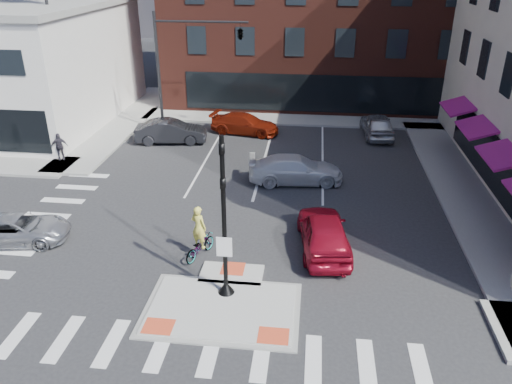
# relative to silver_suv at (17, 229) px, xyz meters

# --- Properties ---
(ground) EXTENTS (120.00, 120.00, 0.00)m
(ground) POSITION_rel_silver_suv_xyz_m (9.50, -3.05, -0.60)
(ground) COLOR #28282B
(ground) RESTS_ON ground
(refuge_island) EXTENTS (5.40, 4.65, 0.13)m
(refuge_island) POSITION_rel_silver_suv_xyz_m (9.50, -3.31, -0.55)
(refuge_island) COLOR gray
(refuge_island) RESTS_ON ground
(sidewalk_nw) EXTENTS (23.50, 20.50, 0.15)m
(sidewalk_nw) POSITION_rel_silver_suv_xyz_m (-7.26, 12.23, -0.53)
(sidewalk_nw) COLOR gray
(sidewalk_nw) RESTS_ON ground
(sidewalk_e) EXTENTS (3.00, 24.00, 0.15)m
(sidewalk_e) POSITION_rel_silver_suv_xyz_m (20.30, 6.95, -0.53)
(sidewalk_e) COLOR gray
(sidewalk_e) RESTS_ON ground
(sidewalk_n) EXTENTS (26.00, 3.00, 0.15)m
(sidewalk_n) POSITION_rel_silver_suv_xyz_m (12.50, 18.95, -0.53)
(sidewalk_n) COLOR gray
(sidewalk_n) RESTS_ON ground
(building_far_left) EXTENTS (10.00, 12.00, 10.00)m
(building_far_left) POSITION_rel_silver_suv_xyz_m (5.50, 48.95, 4.40)
(building_far_left) COLOR slate
(building_far_left) RESTS_ON ground
(building_far_right) EXTENTS (12.00, 12.00, 12.00)m
(building_far_right) POSITION_rel_silver_suv_xyz_m (18.50, 50.95, 5.40)
(building_far_right) COLOR brown
(building_far_right) RESTS_ON ground
(signal_pole) EXTENTS (0.60, 0.60, 5.98)m
(signal_pole) POSITION_rel_silver_suv_xyz_m (9.50, -2.66, 1.75)
(signal_pole) COLOR black
(signal_pole) RESTS_ON refuge_island
(mast_arm_signal) EXTENTS (6.10, 2.24, 8.00)m
(mast_arm_signal) POSITION_rel_silver_suv_xyz_m (6.03, 14.95, 5.60)
(mast_arm_signal) COLOR black
(mast_arm_signal) RESTS_ON ground
(silver_suv) EXTENTS (4.62, 2.69, 1.21)m
(silver_suv) POSITION_rel_silver_suv_xyz_m (0.00, 0.00, 0.00)
(silver_suv) COLOR #B4B6BB
(silver_suv) RESTS_ON ground
(red_sedan) EXTENTS (2.49, 4.97, 1.63)m
(red_sedan) POSITION_rel_silver_suv_xyz_m (13.00, 0.90, 0.21)
(red_sedan) COLOR maroon
(red_sedan) RESTS_ON ground
(white_pickup) EXTENTS (5.27, 2.67, 1.47)m
(white_pickup) POSITION_rel_silver_suv_xyz_m (11.51, 7.66, 0.13)
(white_pickup) COLOR white
(white_pickup) RESTS_ON ground
(bg_car_dark) EXTENTS (4.78, 2.27, 1.51)m
(bg_car_dark) POSITION_rel_silver_suv_xyz_m (3.11, 13.02, 0.15)
(bg_car_dark) COLOR #25262A
(bg_car_dark) RESTS_ON ground
(bg_car_silver) EXTENTS (2.15, 4.70, 1.56)m
(bg_car_silver) POSITION_rel_silver_suv_xyz_m (16.64, 15.94, 0.18)
(bg_car_silver) COLOR silver
(bg_car_silver) RESTS_ON ground
(bg_car_red) EXTENTS (4.98, 2.77, 1.36)m
(bg_car_red) POSITION_rel_silver_suv_xyz_m (7.65, 15.44, 0.08)
(bg_car_red) COLOR maroon
(bg_car_red) RESTS_ON ground
(cyclist) EXTENTS (1.32, 1.93, 2.29)m
(cyclist) POSITION_rel_silver_suv_xyz_m (8.00, -0.25, 0.17)
(cyclist) COLOR #3F3F44
(cyclist) RESTS_ON ground
(pedestrian_b) EXTENTS (1.02, 0.78, 1.62)m
(pedestrian_b) POSITION_rel_silver_suv_xyz_m (-2.50, 8.95, 0.35)
(pedestrian_b) COLOR #312E38
(pedestrian_b) RESTS_ON sidewalk_nw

